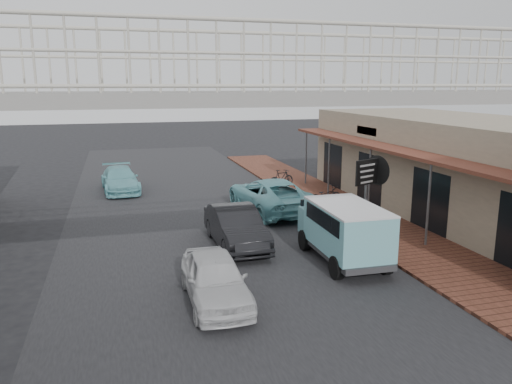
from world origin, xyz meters
TOP-DOWN VIEW (x-y plane):
  - ground at (0.00, 0.00)m, footprint 120.00×120.00m
  - road_strip at (0.00, 0.00)m, footprint 10.00×60.00m
  - sidewalk at (6.50, 3.00)m, footprint 3.00×40.00m
  - shophouse_row at (10.97, 4.00)m, footprint 7.20×18.00m
  - footbridge at (0.00, -4.00)m, footprint 16.40×2.40m
  - white_hatchback at (-0.70, -1.25)m, footprint 1.49×3.62m
  - dark_sedan at (0.84, 2.90)m, footprint 1.51×4.09m
  - angkot_curb at (3.32, 6.99)m, footprint 2.88×5.43m
  - angkot_far at (-2.78, 13.04)m, footprint 2.02×4.33m
  - angkot_van at (3.64, 0.48)m, footprint 1.80×3.80m
  - motorcycle_near at (5.89, 7.03)m, footprint 1.76×0.95m
  - motorcycle_far at (5.30, 11.36)m, footprint 1.58×0.90m
  - arrow_sign at (5.86, 2.38)m, footprint 1.74×1.18m

SIDE VIEW (x-z plane):
  - ground at x=0.00m, z-range 0.00..0.00m
  - road_strip at x=0.00m, z-range 0.00..0.01m
  - sidewalk at x=6.50m, z-range 0.00..0.10m
  - motorcycle_near at x=5.89m, z-range 0.10..0.98m
  - motorcycle_far at x=5.30m, z-range 0.10..1.02m
  - angkot_far at x=-2.78m, z-range 0.00..1.22m
  - white_hatchback at x=-0.70m, z-range 0.00..1.23m
  - dark_sedan at x=0.84m, z-range 0.00..1.34m
  - angkot_curb at x=3.32m, z-range 0.00..1.45m
  - angkot_van at x=3.64m, z-range 0.25..2.09m
  - shophouse_row at x=10.97m, z-range 0.01..4.01m
  - arrow_sign at x=5.86m, z-range 0.99..3.88m
  - footbridge at x=0.00m, z-range 0.01..6.35m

